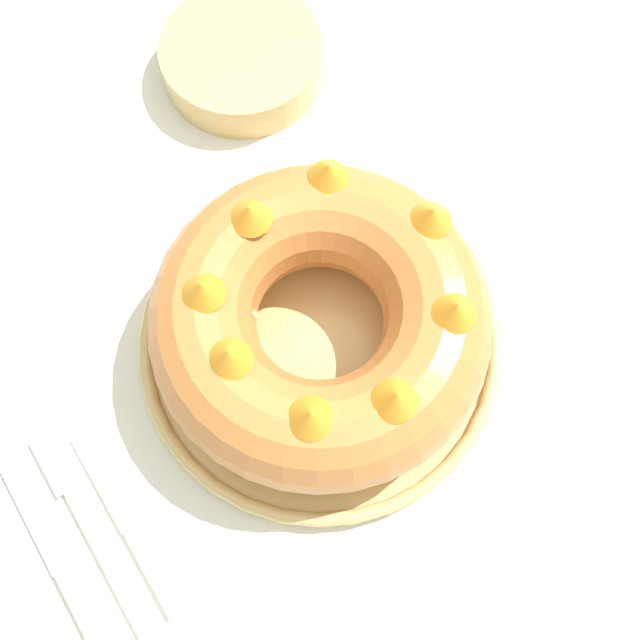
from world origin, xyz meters
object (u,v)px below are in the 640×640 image
bundt_cake (320,319)px  side_bowl (242,59)px  fork (86,519)px  serving_dish (320,341)px  serving_knife (67,575)px  cake_knife (135,532)px

bundt_cake → side_bowl: bearing=71.8°
fork → side_bowl: (0.34, 0.32, 0.02)m
bundt_cake → fork: (-0.25, -0.02, -0.06)m
bundt_cake → side_bowl: bundt_cake is taller
serving_dish → fork: 0.25m
bundt_cake → serving_knife: (-0.28, -0.05, -0.06)m
serving_dish → fork: (-0.25, -0.02, -0.01)m
serving_dish → fork: size_ratio=1.62×
serving_dish → bundt_cake: bundt_cake is taller
serving_knife → side_bowl: size_ratio=1.31×
side_bowl → serving_dish: bearing=-108.2°
fork → side_bowl: side_bowl is taller
fork → side_bowl: size_ratio=1.21×
bundt_cake → cake_knife: (-0.22, -0.05, -0.06)m
serving_dish → bundt_cake: 0.06m
bundt_cake → cake_knife: bundt_cake is taller
serving_dish → cake_knife: size_ratio=1.87×
fork → side_bowl: bearing=45.2°
side_bowl → bundt_cake: bearing=-108.2°
cake_knife → side_bowl: (0.31, 0.35, 0.02)m
serving_dish → cake_knife: (-0.22, -0.05, -0.01)m
serving_knife → cake_knife: (0.06, -0.00, 0.00)m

